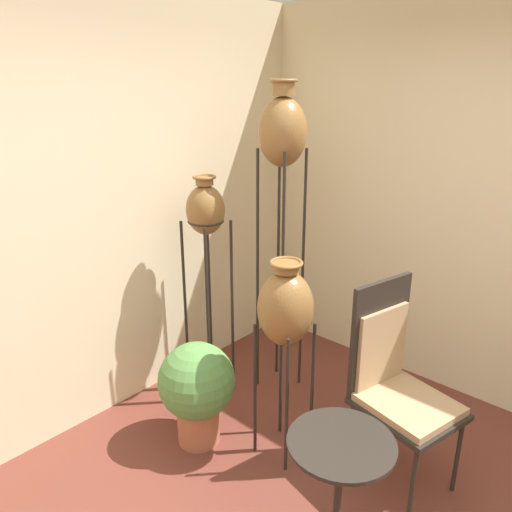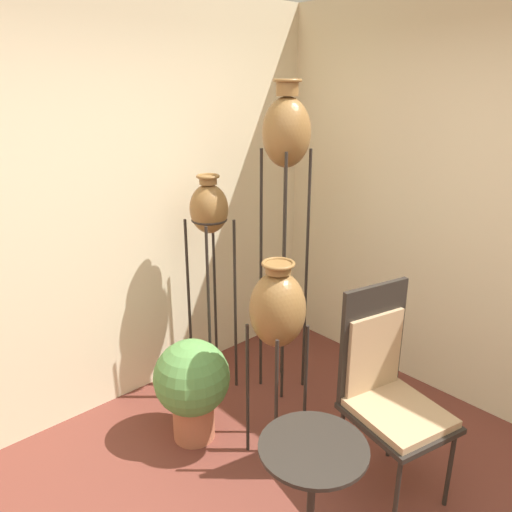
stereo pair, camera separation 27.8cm
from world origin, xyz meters
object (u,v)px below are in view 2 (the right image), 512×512
chair (387,385)px  potted_plant (192,384)px  vase_stand_short (278,311)px  vase_stand_tall (286,140)px  side_table (312,485)px  vase_stand_medium (209,216)px

chair → potted_plant: (-0.55, 1.00, -0.24)m
vase_stand_short → chair: 0.70m
vase_stand_short → chair: size_ratio=1.07×
vase_stand_tall → vase_stand_short: 1.10m
chair → side_table: chair is taller
vase_stand_medium → side_table: bearing=-112.7°
vase_stand_short → chair: bearing=-64.6°
side_table → potted_plant: bearing=81.1°
vase_stand_tall → potted_plant: (-0.81, -0.03, -1.40)m
vase_stand_tall → vase_stand_medium: bearing=137.9°
chair → vase_stand_short: bearing=128.2°
chair → vase_stand_medium: bearing=107.3°
vase_stand_tall → chair: 1.58m
vase_stand_tall → vase_stand_short: vase_stand_tall is taller
side_table → potted_plant: size_ratio=1.09×
vase_stand_tall → chair: bearing=-104.4°
vase_stand_medium → potted_plant: bearing=-140.8°
side_table → potted_plant: 1.15m
vase_stand_short → vase_stand_medium: bearing=78.9°
vase_stand_medium → vase_stand_short: bearing=-101.1°
vase_stand_tall → vase_stand_short: size_ratio=1.75×
vase_stand_tall → potted_plant: vase_stand_tall is taller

